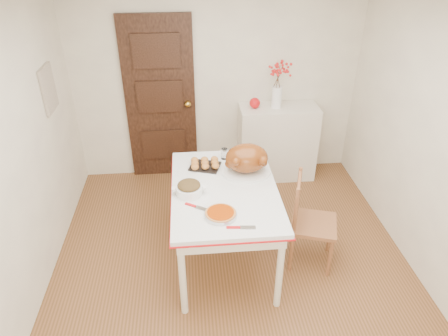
{
  "coord_description": "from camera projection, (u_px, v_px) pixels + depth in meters",
  "views": [
    {
      "loc": [
        -0.36,
        -2.8,
        2.91
      ],
      "look_at": [
        -0.07,
        0.31,
        1.03
      ],
      "focal_mm": 32.74,
      "sensor_mm": 36.0,
      "label": 1
    }
  ],
  "objects": [
    {
      "name": "chair_oak",
      "position": [
        314.0,
        222.0,
        3.87
      ],
      "size": [
        0.53,
        0.53,
        0.95
      ],
      "primitive_type": null,
      "rotation": [
        0.0,
        0.0,
        1.26
      ],
      "color": "brown",
      "rests_on": "floor"
    },
    {
      "name": "sideboard",
      "position": [
        277.0,
        142.0,
        5.25
      ],
      "size": [
        0.97,
        0.43,
        0.97
      ],
      "primitive_type": "cube",
      "color": "beige",
      "rests_on": "floor"
    },
    {
      "name": "floor",
      "position": [
        234.0,
        276.0,
        3.92
      ],
      "size": [
        3.5,
        4.0,
        0.0
      ],
      "primitive_type": "cube",
      "color": "#573719",
      "rests_on": "ground"
    },
    {
      "name": "wall_right",
      "position": [
        444.0,
        154.0,
        3.41
      ],
      "size": [
        0.0,
        4.0,
        2.5
      ],
      "primitive_type": "cube",
      "color": "#EEE5C6",
      "rests_on": "ground"
    },
    {
      "name": "stuffing_dish",
      "position": [
        189.0,
        188.0,
        3.58
      ],
      "size": [
        0.31,
        0.25,
        0.12
      ],
      "primitive_type": null,
      "rotation": [
        0.0,
        0.0,
        0.04
      ],
      "color": "#4E3A1A",
      "rests_on": "kitchen_table"
    },
    {
      "name": "pie_server",
      "position": [
        241.0,
        227.0,
        3.21
      ],
      "size": [
        0.24,
        0.08,
        0.01
      ],
      "primitive_type": null,
      "rotation": [
        0.0,
        0.0,
        -0.08
      ],
      "color": "silver",
      "rests_on": "kitchen_table"
    },
    {
      "name": "shaker_pair",
      "position": [
        254.0,
        155.0,
        4.13
      ],
      "size": [
        0.09,
        0.05,
        0.09
      ],
      "primitive_type": null,
      "rotation": [
        0.0,
        0.0,
        0.13
      ],
      "color": "white",
      "rests_on": "kitchen_table"
    },
    {
      "name": "drinking_glass",
      "position": [
        224.0,
        154.0,
        4.12
      ],
      "size": [
        0.07,
        0.07,
        0.11
      ],
      "primitive_type": "cylinder",
      "rotation": [
        0.0,
        0.0,
        -0.14
      ],
      "color": "white",
      "rests_on": "kitchen_table"
    },
    {
      "name": "wall_back",
      "position": [
        217.0,
        81.0,
        4.98
      ],
      "size": [
        3.5,
        0.0,
        2.5
      ],
      "primitive_type": "cube",
      "color": "#EEE5C6",
      "rests_on": "ground"
    },
    {
      "name": "turkey_platter",
      "position": [
        247.0,
        160.0,
        3.83
      ],
      "size": [
        0.54,
        0.48,
        0.3
      ],
      "primitive_type": null,
      "rotation": [
        0.0,
        0.0,
        0.24
      ],
      "color": "maroon",
      "rests_on": "kitchen_table"
    },
    {
      "name": "pumpkin_pie",
      "position": [
        221.0,
        213.0,
        3.32
      ],
      "size": [
        0.32,
        0.32,
        0.05
      ],
      "primitive_type": "cylinder",
      "rotation": [
        0.0,
        0.0,
        -0.26
      ],
      "color": "#952D00",
      "rests_on": "kitchen_table"
    },
    {
      "name": "kitchen_table",
      "position": [
        224.0,
        225.0,
        3.91
      ],
      "size": [
        0.97,
        1.42,
        0.85
      ],
      "primitive_type": null,
      "color": "silver",
      "rests_on": "floor"
    },
    {
      "name": "photo_board",
      "position": [
        48.0,
        89.0,
        4.03
      ],
      "size": [
        0.03,
        0.35,
        0.45
      ],
      "primitive_type": "cube",
      "color": "beige",
      "rests_on": "ground"
    },
    {
      "name": "wall_left",
      "position": [
        10.0,
        175.0,
        3.13
      ],
      "size": [
        0.0,
        4.0,
        2.5
      ],
      "primitive_type": "cube",
      "color": "#EEE5C6",
      "rests_on": "ground"
    },
    {
      "name": "berry_vase",
      "position": [
        277.0,
        86.0,
        4.85
      ],
      "size": [
        0.28,
        0.28,
        0.55
      ],
      "primitive_type": null,
      "color": "white",
      "rests_on": "sideboard"
    },
    {
      "name": "rolls_tray",
      "position": [
        205.0,
        164.0,
        3.99
      ],
      "size": [
        0.34,
        0.3,
        0.08
      ],
      "primitive_type": null,
      "rotation": [
        0.0,
        0.0,
        -0.32
      ],
      "color": "#B4713A",
      "rests_on": "kitchen_table"
    },
    {
      "name": "apple",
      "position": [
        255.0,
        103.0,
        4.94
      ],
      "size": [
        0.13,
        0.13,
        0.13
      ],
      "primitive_type": "sphere",
      "color": "red",
      "rests_on": "sideboard"
    },
    {
      "name": "carving_knife",
      "position": [
        200.0,
        208.0,
        3.43
      ],
      "size": [
        0.27,
        0.2,
        0.01
      ],
      "primitive_type": null,
      "rotation": [
        0.0,
        0.0,
        -0.55
      ],
      "color": "silver",
      "rests_on": "kitchen_table"
    },
    {
      "name": "door_back",
      "position": [
        160.0,
        101.0,
        5.01
      ],
      "size": [
        0.85,
        0.06,
        2.06
      ],
      "primitive_type": "cube",
      "color": "black",
      "rests_on": "ground"
    }
  ]
}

